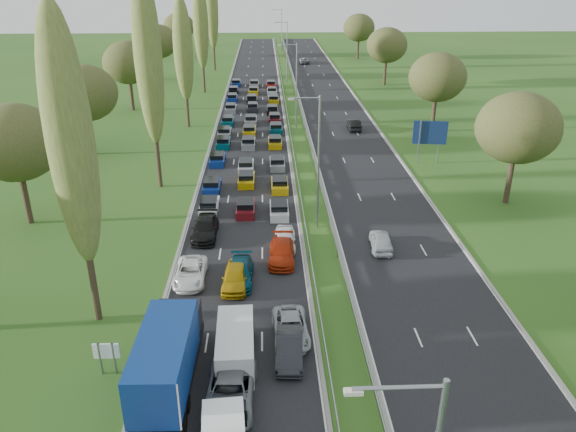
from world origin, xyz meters
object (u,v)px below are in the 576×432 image
object	(u,v)px
white_van_rear	(236,343)
info_sign	(107,354)
near_car_2	(191,272)
direction_sign	(430,134)
near_car_3	(205,228)
blue_lorry	(168,356)

from	to	relation	value
white_van_rear	info_sign	bearing A→B (deg)	-173.49
near_car_2	direction_sign	bearing A→B (deg)	46.58
near_car_2	near_car_3	world-z (taller)	near_car_3
near_car_2	info_sign	size ratio (longest dim) A/B	2.33
near_car_3	info_sign	distance (m)	18.49
near_car_2	info_sign	world-z (taller)	info_sign
direction_sign	white_van_rear	bearing A→B (deg)	-120.63
near_car_2	direction_sign	xyz separation A→B (m)	(25.28, 26.80, 2.87)
info_sign	white_van_rear	bearing A→B (deg)	8.10
near_car_3	white_van_rear	xyz separation A→B (m)	(3.46, -17.02, 0.34)
near_car_2	blue_lorry	world-z (taller)	blue_lorry
near_car_3	direction_sign	bearing A→B (deg)	38.44
white_van_rear	direction_sign	distance (m)	42.18
near_car_3	direction_sign	size ratio (longest dim) A/B	1.03
blue_lorry	info_sign	distance (m)	4.04
near_car_2	direction_sign	world-z (taller)	direction_sign
near_car_2	direction_sign	size ratio (longest dim) A/B	0.94
info_sign	direction_sign	world-z (taller)	direction_sign
white_van_rear	direction_sign	bearing A→B (deg)	57.78
blue_lorry	info_sign	xyz separation A→B (m)	(-3.77, 1.27, -0.72)
white_van_rear	info_sign	world-z (taller)	white_van_rear
blue_lorry	white_van_rear	bearing A→B (deg)	34.42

